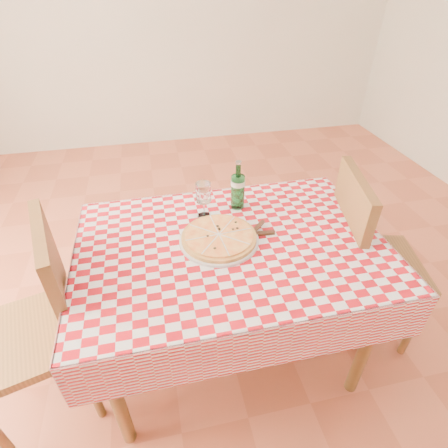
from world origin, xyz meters
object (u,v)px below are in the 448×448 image
Objects in this scene: pizza_plate at (219,237)px; water_bottle at (238,185)px; dining_table at (231,260)px; chair_far at (41,317)px; wine_glass at (204,200)px; chair_near at (363,252)px.

pizza_plate is 0.30m from water_bottle.
chair_far is at bearing -176.31° from dining_table.
chair_far is (-0.81, -0.05, -0.11)m from dining_table.
water_bottle reaches higher than pizza_plate.
chair_far is 5.48× the size of wine_glass.
chair_far is at bearing -160.55° from water_bottle.
chair_near is 0.71m from water_bottle.
chair_far is 2.84× the size of pizza_plate.
wine_glass is (-0.03, 0.19, 0.07)m from pizza_plate.
dining_table is at bearing -164.20° from chair_near.
water_bottle reaches higher than wine_glass.
wine_glass is (0.73, 0.27, 0.29)m from chair_far.
dining_table is 6.81× the size of wine_glass.
chair_far is 0.83m from wine_glass.
dining_table is at bearing -28.03° from pizza_plate.
wine_glass is (-0.17, -0.05, -0.03)m from water_bottle.
chair_near is at bearing 0.33° from pizza_plate.
water_bottle reaches higher than chair_far.
pizza_plate is (-0.05, 0.03, 0.12)m from dining_table.
chair_near is 1.50m from chair_far.
chair_far is 1.01m from water_bottle.
wine_glass is (-0.08, 0.22, 0.19)m from dining_table.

